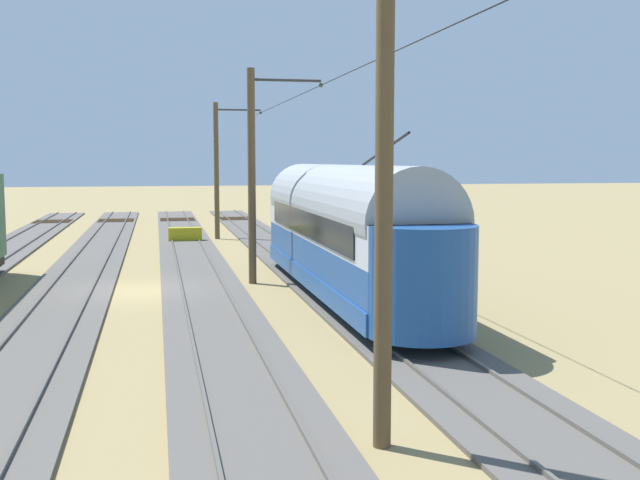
# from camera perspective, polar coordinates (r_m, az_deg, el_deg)

# --- Properties ---
(ground_plane) EXTENTS (220.00, 220.00, 0.00)m
(ground_plane) POSITION_cam_1_polar(r_m,az_deg,el_deg) (26.55, -13.58, -3.80)
(ground_plane) COLOR #937F51
(track_streetcar_siding) EXTENTS (2.80, 80.00, 0.18)m
(track_streetcar_siding) POSITION_cam_1_polar(r_m,az_deg,el_deg) (27.47, 0.34, -3.19)
(track_streetcar_siding) COLOR #56514C
(track_streetcar_siding) RESTS_ON ground
(track_adjacent_siding) EXTENTS (2.80, 80.00, 0.18)m
(track_adjacent_siding) POSITION_cam_1_polar(r_m,az_deg,el_deg) (26.88, -8.87, -3.46)
(track_adjacent_siding) COLOR #56514C
(track_adjacent_siding) RESTS_ON ground
(track_third_siding) EXTENTS (2.80, 80.00, 0.18)m
(track_third_siding) POSITION_cam_1_polar(r_m,az_deg,el_deg) (26.99, -18.25, -3.65)
(track_third_siding) COLOR #56514C
(track_third_siding) RESTS_ON ground
(vintage_streetcar) EXTENTS (2.65, 17.16, 4.95)m
(vintage_streetcar) POSITION_cam_1_polar(r_m,az_deg,el_deg) (24.39, 1.82, 0.87)
(vintage_streetcar) COLOR #1E4C93
(vintage_streetcar) RESTS_ON ground
(catenary_pole_foreground) EXTENTS (2.76, 0.28, 7.69)m
(catenary_pole_foreground) POSITION_cam_1_polar(r_m,az_deg,el_deg) (43.36, -7.71, 5.36)
(catenary_pole_foreground) COLOR brown
(catenary_pole_foreground) RESTS_ON ground
(catenary_pole_mid_near) EXTENTS (2.76, 0.28, 7.69)m
(catenary_pole_mid_near) POSITION_cam_1_polar(r_m,az_deg,el_deg) (27.30, -5.02, 5.06)
(catenary_pole_mid_near) COLOR brown
(catenary_pole_mid_near) RESTS_ON ground
(catenary_pole_mid_far) EXTENTS (2.76, 0.28, 7.69)m
(catenary_pole_mid_far) POSITION_cam_1_polar(r_m,az_deg,el_deg) (11.48, 5.16, 3.83)
(catenary_pole_mid_far) COLOR brown
(catenary_pole_mid_far) RESTS_ON ground
(overhead_wire_run) EXTENTS (2.55, 52.41, 0.18)m
(overhead_wire_run) POSITION_cam_1_polar(r_m,az_deg,el_deg) (20.77, 4.39, 13.47)
(overhead_wire_run) COLOR black
(overhead_wire_run) RESTS_ON ground
(switch_stand) EXTENTS (0.50, 0.30, 1.24)m
(switch_stand) POSITION_cam_1_polar(r_m,az_deg,el_deg) (36.95, -1.09, 0.18)
(switch_stand) COLOR black
(switch_stand) RESTS_ON ground
(track_end_bumper) EXTENTS (1.80, 0.60, 0.80)m
(track_end_bumper) POSITION_cam_1_polar(r_m,az_deg,el_deg) (42.06, -10.11, 0.39)
(track_end_bumper) COLOR #B2A519
(track_end_bumper) RESTS_ON ground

